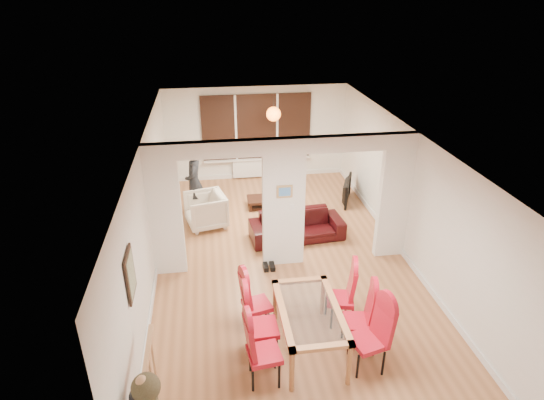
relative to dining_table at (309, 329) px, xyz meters
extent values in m
cube|color=#A56B42|center=(0.01, 2.42, -0.38)|extent=(5.00, 9.00, 0.01)
cube|color=white|center=(0.01, 2.42, 0.92)|extent=(5.00, 0.18, 2.60)
cube|color=black|center=(0.01, 6.86, 1.12)|extent=(3.00, 0.08, 1.80)
cube|color=white|center=(0.01, 6.82, -0.08)|extent=(1.40, 0.08, 0.50)
sphere|color=orange|center=(0.31, 5.72, 1.77)|extent=(0.36, 0.36, 0.36)
cube|color=gray|center=(-2.46, 0.02, 1.22)|extent=(0.04, 0.52, 0.67)
cube|color=#4C8CD8|center=(0.01, 2.32, 1.22)|extent=(0.30, 0.03, 0.25)
imported|color=black|center=(0.47, 3.32, -0.08)|extent=(2.08, 0.96, 0.59)
imported|color=beige|center=(-1.48, 4.17, 0.02)|extent=(1.02, 1.04, 0.79)
imported|color=black|center=(-1.71, 4.72, 0.50)|extent=(0.67, 0.47, 1.75)
imported|color=black|center=(2.01, 4.98, -0.07)|extent=(1.04, 0.54, 0.62)
cylinder|color=#143F19|center=(0.11, 4.84, 0.02)|extent=(0.07, 0.07, 0.29)
imported|color=black|center=(0.06, 4.98, -0.10)|extent=(0.23, 0.23, 0.06)
camera|label=1|loc=(-1.32, -5.18, 4.71)|focal=30.00mm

